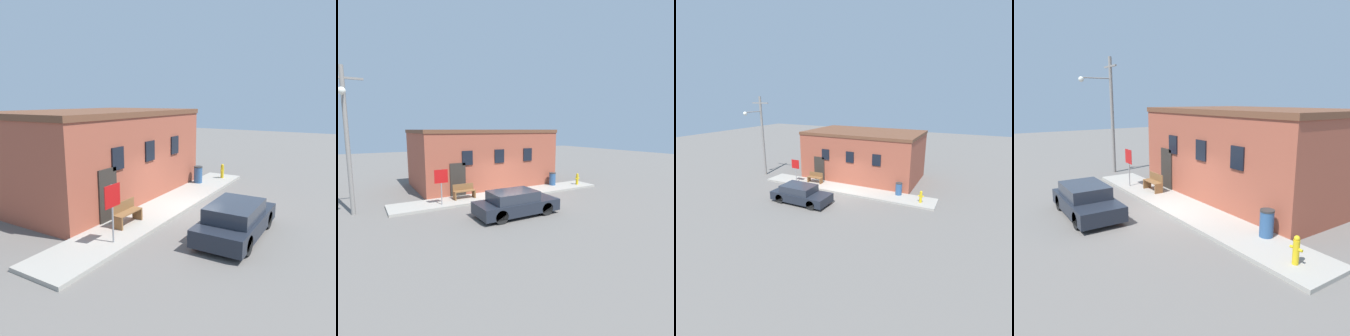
% 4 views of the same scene
% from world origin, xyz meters
% --- Properties ---
extents(ground_plane, '(80.00, 80.00, 0.00)m').
position_xyz_m(ground_plane, '(0.00, 0.00, 0.00)').
color(ground_plane, '#66605B').
extents(sidewalk, '(14.27, 2.00, 0.13)m').
position_xyz_m(sidewalk, '(0.00, 1.00, 0.07)').
color(sidewalk, '#9E998E').
rests_on(sidewalk, ground).
extents(brick_building, '(9.91, 6.18, 4.25)m').
position_xyz_m(brick_building, '(0.05, 5.03, 2.13)').
color(brick_building, '#9E4C38').
rests_on(brick_building, ground).
extents(fire_hydrant, '(0.40, 0.19, 0.85)m').
position_xyz_m(fire_hydrant, '(6.09, 0.77, 0.56)').
color(fire_hydrant, gold).
rests_on(fire_hydrant, sidewalk).
extents(stop_sign, '(0.75, 0.06, 1.96)m').
position_xyz_m(stop_sign, '(-4.35, 0.52, 1.51)').
color(stop_sign, gray).
rests_on(stop_sign, sidewalk).
extents(bench, '(1.30, 0.44, 0.88)m').
position_xyz_m(bench, '(-2.81, 1.16, 0.56)').
color(bench, brown).
rests_on(bench, sidewalk).
extents(trash_bin, '(0.49, 0.49, 0.94)m').
position_xyz_m(trash_bin, '(4.32, 1.54, 0.61)').
color(trash_bin, '#2D517F').
rests_on(trash_bin, sidewalk).
extents(utility_pole, '(1.80, 2.11, 7.25)m').
position_xyz_m(utility_pole, '(-8.62, 1.23, 4.02)').
color(utility_pole, gray).
rests_on(utility_pole, ground).
extents(parked_car, '(4.18, 1.78, 1.25)m').
position_xyz_m(parked_car, '(-1.54, -2.68, 0.61)').
color(parked_car, black).
rests_on(parked_car, ground).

